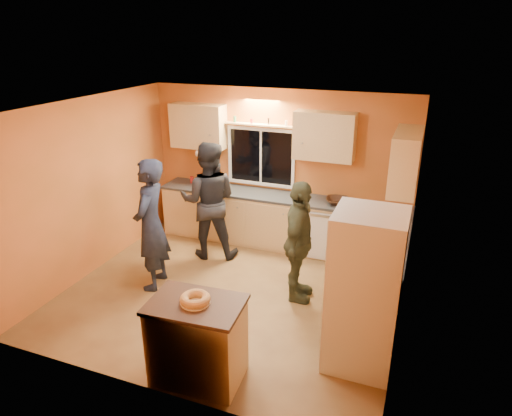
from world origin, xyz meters
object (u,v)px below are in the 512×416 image
at_px(person_center, 209,201).
at_px(person_right, 299,242).
at_px(island, 198,340).
at_px(person_left, 151,225).
at_px(refrigerator, 364,292).

height_order(person_center, person_right, person_center).
relative_size(island, person_left, 0.53).
distance_m(person_left, person_center, 1.19).
relative_size(island, person_center, 0.53).
height_order(island, person_center, person_center).
bearing_deg(person_left, island, 33.00).
xyz_separation_m(island, person_left, (-1.47, 1.46, 0.48)).
bearing_deg(person_right, person_center, 59.90).
xyz_separation_m(person_left, person_center, (0.32, 1.15, 0.00)).
height_order(person_left, person_right, person_left).
xyz_separation_m(person_left, person_right, (2.01, 0.41, -0.10)).
bearing_deg(person_left, refrigerator, 66.42).
height_order(refrigerator, person_left, person_left).
distance_m(person_center, person_right, 1.85).
xyz_separation_m(refrigerator, person_right, (-1.00, 1.01, -0.06)).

